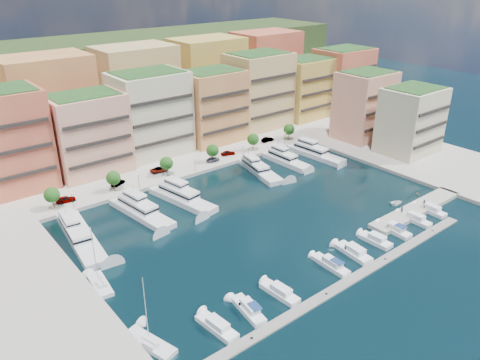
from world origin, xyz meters
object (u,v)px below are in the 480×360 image
at_px(tree_5, 289,129).
at_px(sailboat_1, 100,285).
at_px(tree_3, 213,151).
at_px(cruiser_6, 376,240).
at_px(car_1, 118,183).
at_px(cruiser_2, 280,293).
at_px(car_4, 228,153).
at_px(car_2, 159,170).
at_px(person_0, 402,209).
at_px(yacht_1, 140,211).
at_px(yacht_4, 259,170).
at_px(car_0, 66,199).
at_px(yacht_2, 180,197).
at_px(tender_3, 417,193).
at_px(lamppost_1, 138,178).
at_px(tree_0, 52,195).
at_px(tree_1, 113,178).
at_px(lamppost_0, 72,197).
at_px(lamppost_2, 195,162).
at_px(yacht_6, 314,152).
at_px(cruiser_1, 249,310).
at_px(tender_2, 397,203).
at_px(cruiser_0, 217,327).
at_px(lamppost_3, 243,148).
at_px(sailboat_0, 150,344).
at_px(cruiser_7, 395,230).
at_px(cruiser_5, 354,252).
at_px(tree_2, 166,163).
at_px(cruiser_8, 415,219).
at_px(car_3, 213,159).
at_px(cruiser_4, 331,265).
at_px(car_5, 268,139).
at_px(cruiser_9, 431,210).
at_px(lamppost_4, 285,136).

distance_m(tree_5, sailboat_1, 90.57).
bearing_deg(tree_5, tree_3, 180.00).
bearing_deg(cruiser_6, car_1, 117.64).
xyz_separation_m(cruiser_2, car_4, (33.76, 59.73, 1.22)).
distance_m(car_2, person_0, 67.05).
bearing_deg(cruiser_6, yacht_1, 128.05).
bearing_deg(yacht_4, car_0, 163.86).
height_order(yacht_2, tender_3, yacht_2).
bearing_deg(yacht_1, yacht_2, 0.47).
relative_size(sailboat_1, tender_3, 9.33).
bearing_deg(tree_5, lamppost_1, -177.73).
relative_size(tree_0, car_2, 1.05).
distance_m(tree_1, lamppost_0, 12.25).
height_order(lamppost_2, yacht_6, yacht_6).
relative_size(cruiser_1, car_2, 1.60).
relative_size(tree_0, tender_2, 1.56).
bearing_deg(tree_3, cruiser_0, -125.21).
xyz_separation_m(cruiser_0, cruiser_6, (43.11, 0.01, 0.00)).
bearing_deg(lamppost_1, lamppost_3, 0.00).
bearing_deg(sailboat_0, tree_1, 70.26).
relative_size(lamppost_1, yacht_4, 0.21).
relative_size(tree_5, car_2, 1.05).
bearing_deg(tree_0, cruiser_7, -45.46).
height_order(sailboat_0, sailboat_1, same).
height_order(cruiser_5, tender_3, cruiser_5).
bearing_deg(cruiser_7, cruiser_1, -179.99).
height_order(tree_2, sailboat_1, sailboat_1).
xyz_separation_m(cruiser_1, sailboat_1, (-17.27, 23.16, -0.25)).
xyz_separation_m(cruiser_2, cruiser_8, (43.81, 0.00, 0.00)).
relative_size(tree_0, cruiser_5, 0.64).
height_order(cruiser_0, car_3, car_3).
xyz_separation_m(sailboat_0, car_0, (7.03, 55.90, 1.51)).
height_order(yacht_6, cruiser_4, yacht_6).
height_order(tree_5, car_5, tree_5).
height_order(yacht_6, cruiser_1, yacht_6).
bearing_deg(car_3, lamppost_0, 88.97).
relative_size(car_3, person_0, 2.62).
xyz_separation_m(yacht_1, yacht_4, (39.18, 1.01, 0.00)).
distance_m(lamppost_1, cruiser_7, 66.05).
bearing_deg(cruiser_1, cruiser_9, 0.03).
bearing_deg(car_3, tree_3, 139.68).
height_order(tree_3, lamppost_4, tree_3).
bearing_deg(tree_3, cruiser_5, -95.36).
bearing_deg(cruiser_5, lamppost_0, 124.64).
relative_size(tree_5, cruiser_4, 0.64).
xyz_separation_m(yacht_2, cruiser_9, (44.73, -43.91, -0.66)).
relative_size(tree_1, tree_5, 1.00).
bearing_deg(tree_0, car_5, 2.51).
bearing_deg(car_2, cruiser_4, -171.92).
bearing_deg(cruiser_2, cruiser_4, -0.11).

